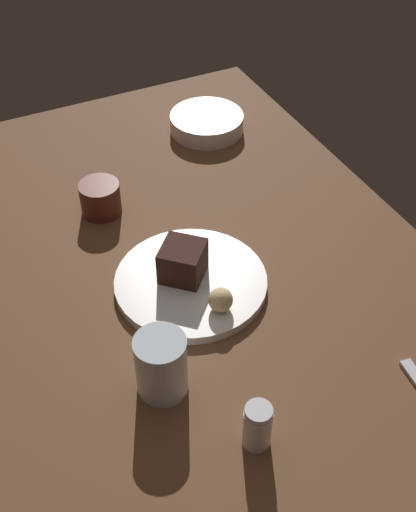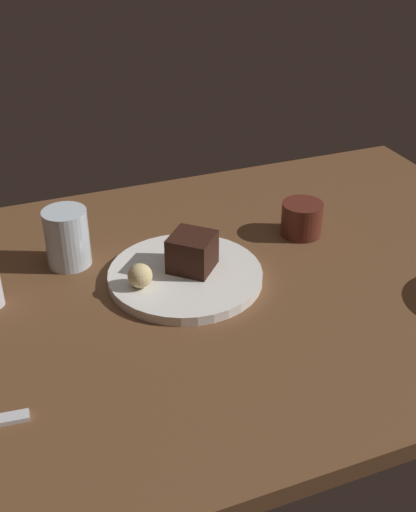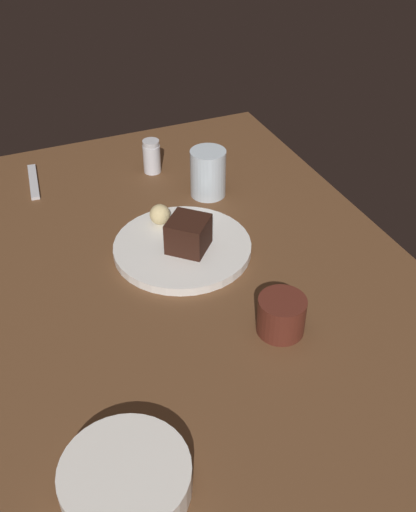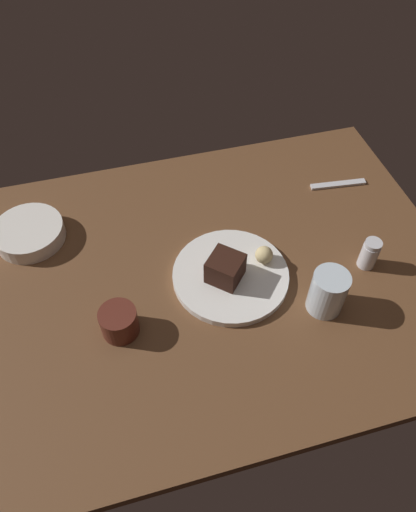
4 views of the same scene
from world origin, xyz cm
name	(u,v)px [view 3 (image 3 of 4)]	position (x,y,z in cm)	size (l,w,h in cm)	color
dining_table	(184,283)	(0.00, 0.00, 1.50)	(120.00, 84.00, 3.00)	brown
dessert_plate	(182,247)	(-7.43, 2.51, 3.85)	(26.25, 26.25, 1.69)	white
chocolate_cake_slice	(188,234)	(-5.87, 3.22, 7.81)	(7.05, 7.01, 6.24)	black
bread_roll	(160,214)	(-15.70, 0.99, 6.73)	(4.07, 4.07, 4.07)	#DBC184
salt_shaker	(152,156)	(-38.79, 7.04, 6.86)	(3.99, 3.99, 7.82)	silver
water_glass	(208,173)	(-24.66, 15.08, 8.20)	(7.69, 7.69, 10.40)	silver
side_bowl	(126,478)	(35.79, -21.46, 5.00)	(16.55, 16.55, 3.99)	white
coffee_cup	(281,315)	(18.58, 9.57, 6.22)	(7.80, 7.80, 6.44)	#562319
dessert_spoon	(34,182)	(-44.22, -19.36, 3.35)	(15.00, 1.80, 0.70)	silver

